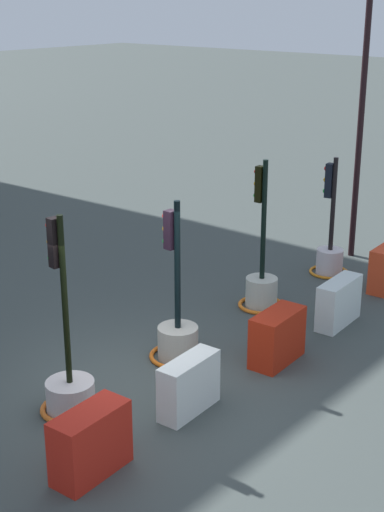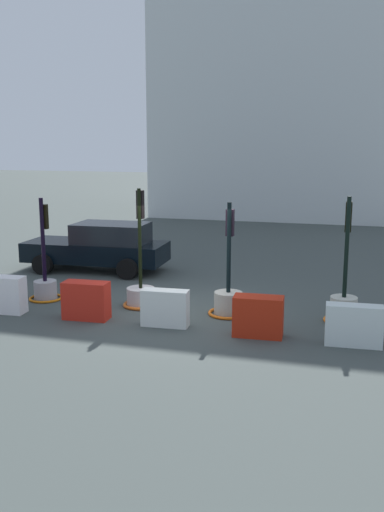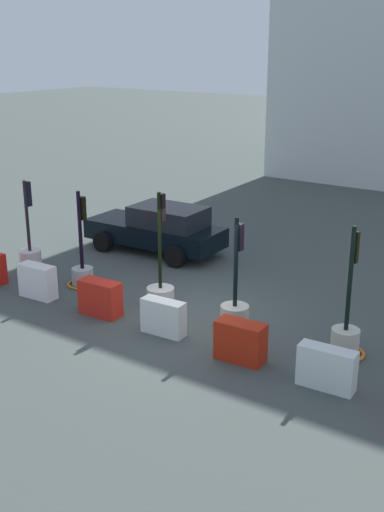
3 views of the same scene
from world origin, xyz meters
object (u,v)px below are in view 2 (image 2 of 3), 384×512
object	(u,v)px
traffic_light_2	(141,290)
car_black_sedan	(100,247)
construction_barrier_5	(354,325)
construction_barrier_1	(4,294)
construction_barrier_3	(165,308)
traffic_light_1	(45,283)
traffic_light_4	(344,303)
construction_barrier_4	(258,316)
traffic_light_3	(228,297)
construction_barrier_2	(86,301)

from	to	relation	value
traffic_light_2	car_black_sedan	xyz separation A→B (m)	(-2.66, 3.39, 0.36)
construction_barrier_5	car_black_sedan	size ratio (longest dim) A/B	0.25
traffic_light_2	car_black_sedan	size ratio (longest dim) A/B	0.65
construction_barrier_1	construction_barrier_3	size ratio (longest dim) A/B	0.97
traffic_light_2	construction_barrier_1	size ratio (longest dim) A/B	2.83
traffic_light_1	traffic_light_4	bearing A→B (deg)	1.33
construction_barrier_3	car_black_sedan	bearing A→B (deg)	128.51
traffic_light_4	car_black_sedan	size ratio (longest dim) A/B	0.63
traffic_light_4	construction_barrier_4	distance (m)	2.25
traffic_light_1	traffic_light_4	size ratio (longest dim) A/B	0.92
traffic_light_4	traffic_light_1	bearing A→B (deg)	-178.67
traffic_light_1	traffic_light_4	distance (m)	7.45
traffic_light_2	construction_barrier_5	size ratio (longest dim) A/B	2.58
traffic_light_4	construction_barrier_4	size ratio (longest dim) A/B	2.68
traffic_light_3	construction_barrier_3	xyz separation A→B (m)	(-1.16, -1.21, -0.01)
construction_barrier_2	construction_barrier_3	size ratio (longest dim) A/B	1.01
construction_barrier_2	construction_barrier_4	bearing A→B (deg)	-1.23
traffic_light_1	construction_barrier_3	size ratio (longest dim) A/B	2.49
construction_barrier_4	car_black_sedan	distance (m)	7.55
traffic_light_1	traffic_light_4	world-z (taller)	traffic_light_4
construction_barrier_5	traffic_light_4	bearing A→B (deg)	98.75
construction_barrier_3	construction_barrier_2	bearing A→B (deg)	-179.47
construction_barrier_4	car_black_sedan	xyz separation A→B (m)	(-5.82, 4.80, 0.34)
construction_barrier_2	car_black_sedan	bearing A→B (deg)	111.26
construction_barrier_2	construction_barrier_3	bearing A→B (deg)	0.53
construction_barrier_5	construction_barrier_4	bearing A→B (deg)	179.00
construction_barrier_3	construction_barrier_4	world-z (taller)	construction_barrier_4
car_black_sedan	traffic_light_2	bearing A→B (deg)	-51.89
construction_barrier_1	traffic_light_4	bearing A→B (deg)	10.75
traffic_light_2	construction_barrier_4	size ratio (longest dim) A/B	2.75
construction_barrier_4	construction_barrier_5	size ratio (longest dim) A/B	0.94
construction_barrier_2	car_black_sedan	xyz separation A→B (m)	(-1.83, 4.71, 0.33)
construction_barrier_1	construction_barrier_5	world-z (taller)	construction_barrier_1
construction_barrier_1	construction_barrier_5	bearing A→B (deg)	-0.30
traffic_light_2	construction_barrier_4	world-z (taller)	traffic_light_2
construction_barrier_3	traffic_light_4	bearing A→B (deg)	20.11
traffic_light_2	construction_barrier_3	bearing A→B (deg)	-50.47
traffic_light_4	construction_barrier_2	size ratio (longest dim) A/B	2.66
construction_barrier_2	car_black_sedan	distance (m)	5.07
car_black_sedan	construction_barrier_3	bearing A→B (deg)	-51.49
traffic_light_1	construction_barrier_5	size ratio (longest dim) A/B	2.32
construction_barrier_1	car_black_sedan	size ratio (longest dim) A/B	0.23
car_black_sedan	traffic_light_4	bearing A→B (deg)	-23.78
traffic_light_4	construction_barrier_5	bearing A→B (deg)	-81.25
traffic_light_2	traffic_light_3	xyz separation A→B (m)	(2.23, -0.09, 0.02)
traffic_light_4	construction_barrier_1	xyz separation A→B (m)	(-7.79, -1.48, -0.00)
construction_barrier_5	traffic_light_3	bearing A→B (deg)	154.67
traffic_light_3	construction_barrier_4	distance (m)	1.61
traffic_light_4	car_black_sedan	distance (m)	8.22
traffic_light_3	construction_barrier_4	xyz separation A→B (m)	(0.93, -1.32, 0.00)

